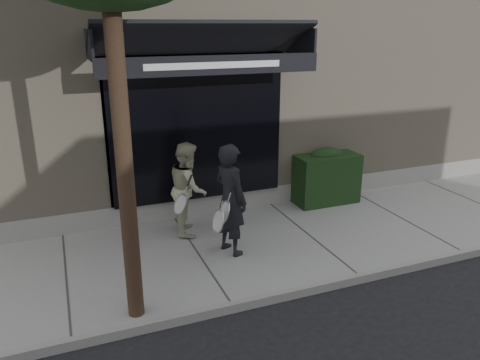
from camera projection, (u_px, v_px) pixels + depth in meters
name	position (u px, v px, depth m)	size (l,w,h in m)	color
ground	(307.00, 239.00, 8.25)	(80.00, 80.00, 0.00)	black
sidewalk	(307.00, 236.00, 8.23)	(20.00, 3.00, 0.12)	gray
curb	(359.00, 278.00, 6.86)	(20.00, 0.10, 0.14)	gray
building_facade	(214.00, 60.00, 11.74)	(14.30, 8.04, 5.64)	tan
hedge	(325.00, 176.00, 9.53)	(1.30, 0.70, 1.14)	black
pedestrian_front	(230.00, 200.00, 7.28)	(0.75, 0.93, 1.79)	black
pedestrian_back	(188.00, 188.00, 8.05)	(0.78, 0.99, 1.62)	#B7B792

